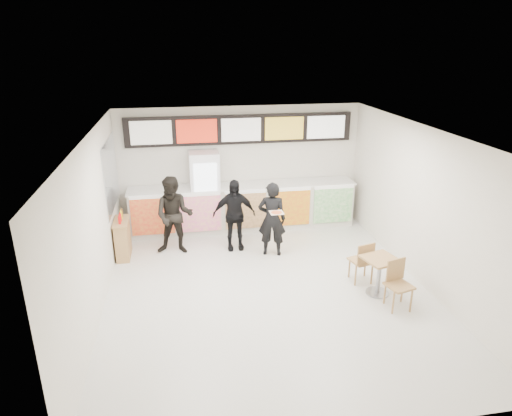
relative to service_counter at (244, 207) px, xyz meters
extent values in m
plane|color=beige|center=(0.00, -3.09, -0.57)|extent=(7.00, 7.00, 0.00)
plane|color=white|center=(0.00, -3.09, 2.43)|extent=(7.00, 7.00, 0.00)
plane|color=silver|center=(0.00, 0.41, 0.93)|extent=(6.00, 0.00, 6.00)
plane|color=silver|center=(-3.00, -3.09, 0.93)|extent=(0.00, 7.00, 7.00)
plane|color=silver|center=(3.00, -3.09, 0.93)|extent=(0.00, 7.00, 7.00)
cube|color=silver|center=(0.00, 0.01, -0.02)|extent=(5.50, 0.70, 1.10)
cube|color=silver|center=(0.00, 0.01, 0.55)|extent=(5.56, 0.76, 0.04)
cube|color=red|center=(-2.20, -0.37, 0.03)|extent=(0.99, 0.02, 0.90)
cube|color=#F035AC|center=(-1.10, -0.37, 0.03)|extent=(0.99, 0.02, 0.90)
cube|color=brown|center=(0.00, -0.37, 0.03)|extent=(0.99, 0.02, 0.90)
cube|color=gold|center=(1.10, -0.37, 0.03)|extent=(0.99, 0.02, 0.90)
cube|color=green|center=(2.20, -0.37, 0.03)|extent=(0.99, 0.02, 0.90)
cube|color=black|center=(0.00, 0.33, 1.88)|extent=(5.50, 0.12, 0.70)
cube|color=beige|center=(-2.12, 0.26, 1.88)|extent=(0.95, 0.02, 0.55)
cube|color=red|center=(-1.06, 0.26, 1.88)|extent=(0.95, 0.02, 0.55)
cube|color=silver|center=(0.00, 0.26, 1.88)|extent=(0.95, 0.02, 0.55)
cube|color=gold|center=(1.06, 0.26, 1.88)|extent=(0.95, 0.02, 0.55)
cube|color=white|center=(2.12, 0.26, 1.88)|extent=(0.95, 0.02, 0.55)
cube|color=white|center=(-0.93, 0.03, 0.43)|extent=(0.70, 0.65, 2.00)
cube|color=white|center=(-0.93, -0.31, 0.48)|extent=(0.54, 0.02, 1.50)
cylinder|color=green|center=(-1.14, -0.27, -0.12)|extent=(0.07, 0.07, 0.22)
cylinder|color=#FF4915|center=(-1.00, -0.27, -0.12)|extent=(0.07, 0.07, 0.22)
cylinder|color=#BD3912|center=(-0.86, -0.27, -0.12)|extent=(0.07, 0.07, 0.22)
cylinder|color=#174CB0|center=(-0.72, -0.27, -0.12)|extent=(0.07, 0.07, 0.22)
cylinder|color=#FF4915|center=(-1.14, -0.27, 0.26)|extent=(0.07, 0.07, 0.22)
cylinder|color=#BD3912|center=(-1.00, -0.27, 0.26)|extent=(0.07, 0.07, 0.22)
cylinder|color=#174CB0|center=(-0.86, -0.27, 0.26)|extent=(0.07, 0.07, 0.22)
cylinder|color=green|center=(-0.72, -0.27, 0.26)|extent=(0.07, 0.07, 0.22)
cylinder|color=#BD3912|center=(-1.14, -0.27, 0.64)|extent=(0.07, 0.07, 0.22)
cylinder|color=#174CB0|center=(-1.00, -0.27, 0.64)|extent=(0.07, 0.07, 0.22)
cylinder|color=green|center=(-0.86, -0.27, 0.64)|extent=(0.07, 0.07, 0.22)
cylinder|color=#FF4915|center=(-0.72, -0.27, 0.64)|extent=(0.07, 0.07, 0.22)
cylinder|color=#174CB0|center=(-1.14, -0.27, 1.02)|extent=(0.07, 0.07, 0.22)
cylinder|color=green|center=(-1.00, -0.27, 1.02)|extent=(0.07, 0.07, 0.22)
cylinder|color=#FF4915|center=(-0.86, -0.27, 1.02)|extent=(0.07, 0.07, 0.22)
cylinder|color=#BD3912|center=(-0.72, -0.27, 1.02)|extent=(0.07, 0.07, 0.22)
cube|color=#B2B7BF|center=(-2.99, -0.64, 1.18)|extent=(0.01, 2.00, 1.50)
imported|color=black|center=(0.39, -1.57, 0.26)|extent=(0.69, 0.54, 1.66)
imported|color=black|center=(-1.69, -1.12, 0.30)|extent=(0.96, 0.81, 1.75)
imported|color=black|center=(-0.38, -1.13, 0.24)|extent=(0.96, 0.40, 1.63)
cube|color=beige|center=(0.39, -2.02, 0.58)|extent=(0.28, 0.28, 0.01)
cone|color=#CC7233|center=(0.39, -2.02, 0.59)|extent=(0.36, 0.36, 0.02)
cube|color=#A5774B|center=(2.00, -3.57, 0.14)|extent=(0.72, 0.72, 0.04)
cylinder|color=gray|center=(2.00, -3.57, -0.22)|extent=(0.08, 0.08, 0.70)
cylinder|color=gray|center=(2.00, -3.57, -0.56)|extent=(0.43, 0.43, 0.03)
cube|color=#A5774B|center=(2.14, -4.09, -0.13)|extent=(0.50, 0.50, 0.04)
cube|color=#A5774B|center=(2.14, -3.90, 0.09)|extent=(0.38, 0.13, 0.41)
cube|color=#A5774B|center=(1.87, -3.05, -0.13)|extent=(0.50, 0.50, 0.04)
cube|color=#A5774B|center=(1.87, -3.23, 0.09)|extent=(0.38, 0.13, 0.41)
cube|color=#A5774B|center=(-2.82, -1.14, -0.17)|extent=(0.27, 0.72, 0.81)
cube|color=#A5774B|center=(-2.82, -1.14, 0.26)|extent=(0.31, 0.76, 0.04)
cylinder|color=red|center=(-2.82, -1.34, 0.36)|extent=(0.05, 0.05, 0.16)
cylinder|color=red|center=(-2.82, -1.18, 0.36)|extent=(0.05, 0.05, 0.16)
cylinder|color=yellow|center=(-2.82, -1.03, 0.36)|extent=(0.05, 0.05, 0.16)
cylinder|color=brown|center=(-2.82, -0.88, 0.36)|extent=(0.05, 0.05, 0.16)
camera|label=1|loc=(-1.53, -10.55, 3.90)|focal=32.00mm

